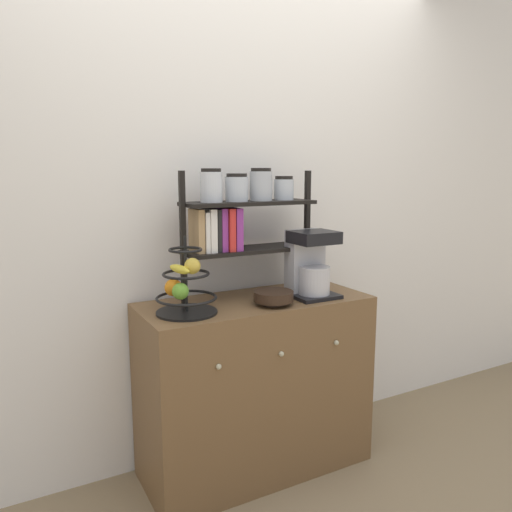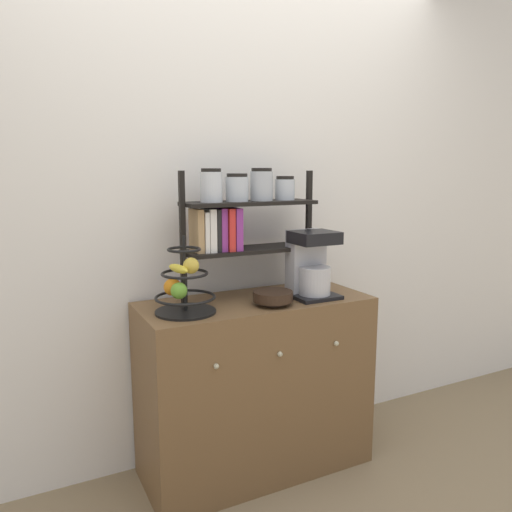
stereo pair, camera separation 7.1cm
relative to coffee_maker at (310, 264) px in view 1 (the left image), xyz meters
name	(u,v)px [view 1 (the left image)]	position (x,y,z in m)	size (l,w,h in m)	color
ground_plane	(279,491)	(-0.28, -0.18, -1.02)	(12.00, 12.00, 0.00)	#847051
wall_back	(229,206)	(-0.28, 0.33, 0.28)	(7.00, 0.05, 2.60)	silver
sideboard	(256,385)	(-0.28, 0.05, -0.59)	(1.11, 0.49, 0.87)	brown
coffee_maker	(310,264)	(0.00, 0.00, 0.00)	(0.22, 0.23, 0.32)	black
fruit_stand	(183,288)	(-0.65, 0.01, -0.05)	(0.27, 0.27, 0.34)	black
wooden_bowl	(273,297)	(-0.24, -0.06, -0.12)	(0.18, 0.18, 0.07)	black
shelf_hutch	(238,214)	(-0.33, 0.13, 0.25)	(0.70, 0.20, 0.62)	black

